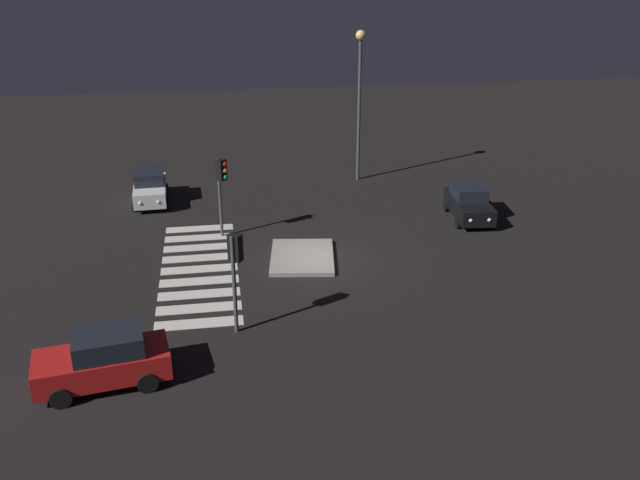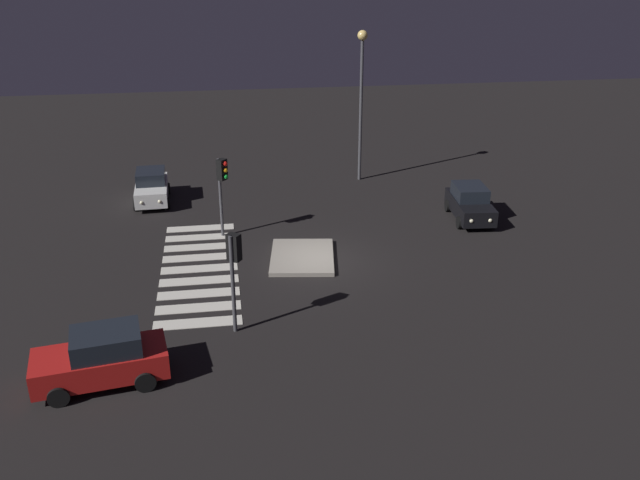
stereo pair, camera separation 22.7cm
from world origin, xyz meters
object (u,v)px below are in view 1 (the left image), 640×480
car_white (150,187)px  street_lamp (360,82)px  car_red (104,359)px  traffic_light_east (235,259)px  traffic_light_south (221,179)px  traffic_island (302,257)px  car_black (469,203)px

car_white → street_lamp: 12.86m
car_red → car_white: 16.71m
traffic_light_east → traffic_light_south: traffic_light_south is taller
traffic_island → car_black: (-3.52, 8.87, 0.74)m
car_red → car_white: bearing=-99.9°
car_white → traffic_light_east: traffic_light_east is taller
traffic_island → car_red: 10.99m
car_white → street_lamp: (-2.11, 11.72, 4.86)m
car_red → traffic_light_south: size_ratio=1.13×
traffic_light_east → traffic_light_south: 8.64m
car_black → traffic_light_east: bearing=-47.8°
traffic_island → car_red: size_ratio=0.93×
car_red → traffic_light_south: traffic_light_south is taller
traffic_light_east → traffic_light_south: (-8.64, -0.24, 0.09)m
car_red → street_lamp: 22.82m
car_red → car_black: size_ratio=1.07×
traffic_island → car_black: size_ratio=1.00×
traffic_island → traffic_light_south: size_ratio=1.05×
car_white → traffic_light_south: traffic_light_south is taller
traffic_light_south → traffic_light_east: bearing=-47.9°
car_white → street_lamp: size_ratio=0.46×
car_red → street_lamp: (-18.82, 11.98, 4.81)m
car_red → traffic_light_east: 5.33m
car_red → traffic_light_east: traffic_light_east is taller
traffic_light_south → traffic_island: bearing=-2.5°
traffic_island → street_lamp: bearing=156.0°
car_red → traffic_light_east: size_ratio=1.17×
street_lamp → traffic_light_south: bearing=-46.6°
traffic_island → traffic_light_south: bearing=-133.0°
traffic_island → car_red: car_red is taller
traffic_island → car_black: 9.57m
traffic_light_south → street_lamp: 11.35m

